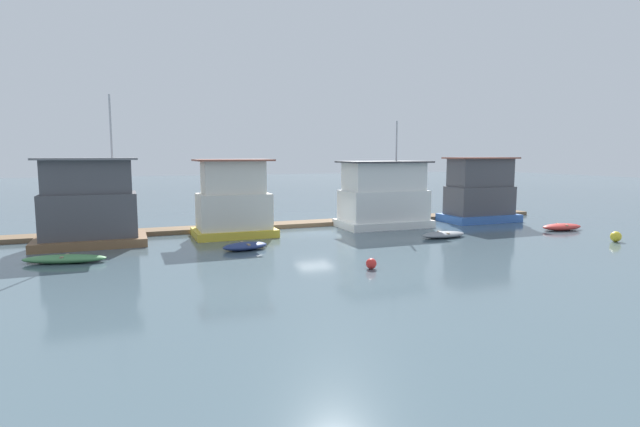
{
  "coord_description": "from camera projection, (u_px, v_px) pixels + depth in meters",
  "views": [
    {
      "loc": [
        -12.34,
        -32.51,
        5.43
      ],
      "look_at": [
        0.0,
        -1.0,
        1.4
      ],
      "focal_mm": 28.0,
      "sensor_mm": 36.0,
      "label": 1
    }
  ],
  "objects": [
    {
      "name": "houseboat_brown",
      "position": [
        89.0,
        206.0,
        29.7
      ],
      "size": [
        6.26,
        3.93,
        8.96
      ],
      "color": "brown",
      "rests_on": "ground_plane"
    },
    {
      "name": "houseboat_white",
      "position": [
        384.0,
        196.0,
        37.3
      ],
      "size": [
        6.68,
        3.93,
        7.9
      ],
      "color": "white",
      "rests_on": "ground_plane"
    },
    {
      "name": "ground_plane",
      "position": [
        315.0,
        232.0,
        35.17
      ],
      "size": [
        200.0,
        200.0,
        0.0
      ],
      "primitive_type": "plane",
      "color": "#475B66"
    },
    {
      "name": "houseboat_blue",
      "position": [
        480.0,
        192.0,
        40.37
      ],
      "size": [
        5.95,
        3.52,
        5.19
      ],
      "color": "#3866B7",
      "rests_on": "ground_plane"
    },
    {
      "name": "dinghy_grey",
      "position": [
        443.0,
        235.0,
        32.65
      ],
      "size": [
        3.3,
        1.54,
        0.39
      ],
      "color": "gray",
      "rests_on": "ground_plane"
    },
    {
      "name": "dinghy_navy",
      "position": [
        245.0,
        246.0,
        28.47
      ],
      "size": [
        2.87,
        1.88,
        0.43
      ],
      "color": "navy",
      "rests_on": "ground_plane"
    },
    {
      "name": "mooring_post_far_right",
      "position": [
        120.0,
        225.0,
        32.17
      ],
      "size": [
        0.24,
        0.24,
        1.75
      ],
      "primitive_type": "cylinder",
      "color": "brown",
      "rests_on": "ground_plane"
    },
    {
      "name": "buoy_red",
      "position": [
        371.0,
        264.0,
        23.71
      ],
      "size": [
        0.51,
        0.51,
        0.51
      ],
      "primitive_type": "sphere",
      "color": "red",
      "rests_on": "ground_plane"
    },
    {
      "name": "mooring_post_far_left",
      "position": [
        478.0,
        210.0,
        42.48
      ],
      "size": [
        0.25,
        0.25,
        1.43
      ],
      "primitive_type": "cylinder",
      "color": "brown",
      "rests_on": "ground_plane"
    },
    {
      "name": "dock_walkway",
      "position": [
        300.0,
        224.0,
        38.02
      ],
      "size": [
        42.4,
        1.98,
        0.3
      ],
      "primitive_type": "cube",
      "color": "brown",
      "rests_on": "ground_plane"
    },
    {
      "name": "houseboat_yellow",
      "position": [
        234.0,
        203.0,
        32.99
      ],
      "size": [
        5.29,
        3.54,
        5.11
      ],
      "color": "gold",
      "rests_on": "ground_plane"
    },
    {
      "name": "dinghy_green",
      "position": [
        65.0,
        259.0,
        25.0
      ],
      "size": [
        4.18,
        2.02,
        0.42
      ],
      "color": "#47844C",
      "rests_on": "ground_plane"
    },
    {
      "name": "buoy_yellow",
      "position": [
        616.0,
        237.0,
        31.08
      ],
      "size": [
        0.65,
        0.65,
        0.65
      ],
      "primitive_type": "sphere",
      "color": "yellow",
      "rests_on": "ground_plane"
    },
    {
      "name": "dinghy_red",
      "position": [
        562.0,
        227.0,
        35.82
      ],
      "size": [
        3.21,
        1.59,
        0.48
      ],
      "color": "red",
      "rests_on": "ground_plane"
    }
  ]
}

